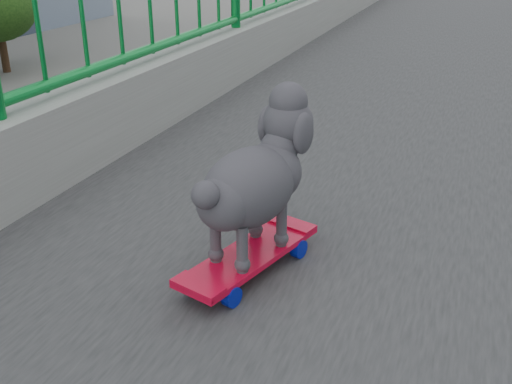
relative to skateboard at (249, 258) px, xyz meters
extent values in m
cube|color=slate|center=(0.49, 7.13, -3.80)|extent=(1.20, 1.20, 6.50)
cylinder|color=black|center=(-25.41, 26.13, -5.66)|extent=(0.44, 0.44, 2.77)
cube|color=red|center=(0.00, 0.00, 0.01)|extent=(0.26, 0.49, 0.02)
cube|color=#99999E|center=(-0.04, -0.14, -0.01)|extent=(0.09, 0.05, 0.02)
cylinder|color=#0716A1|center=(-0.10, -0.13, -0.02)|extent=(0.04, 0.06, 0.05)
sphere|color=yellow|center=(-0.10, -0.13, -0.02)|extent=(0.02, 0.02, 0.02)
cylinder|color=#0716A1|center=(0.02, -0.16, -0.02)|extent=(0.04, 0.06, 0.05)
sphere|color=yellow|center=(0.02, -0.16, -0.02)|extent=(0.02, 0.02, 0.02)
cube|color=#99999E|center=(0.04, 0.14, -0.01)|extent=(0.09, 0.05, 0.02)
cylinder|color=#0716A1|center=(-0.02, 0.16, -0.02)|extent=(0.04, 0.06, 0.05)
sphere|color=yellow|center=(-0.02, 0.16, -0.02)|extent=(0.02, 0.02, 0.02)
cylinder|color=#0716A1|center=(0.10, 0.13, -0.02)|extent=(0.04, 0.06, 0.05)
sphere|color=yellow|center=(0.10, 0.13, -0.02)|extent=(0.02, 0.02, 0.02)
ellipsoid|color=#323035|center=(0.00, 0.00, 0.21)|extent=(0.27, 0.35, 0.21)
sphere|color=#323035|center=(0.05, 0.16, 0.34)|extent=(0.14, 0.14, 0.14)
sphere|color=black|center=(0.07, 0.25, 0.32)|extent=(0.02, 0.02, 0.02)
sphere|color=#323035|center=(-0.05, -0.16, 0.25)|extent=(0.07, 0.07, 0.07)
cylinder|color=#323035|center=(-0.02, 0.10, 0.08)|extent=(0.03, 0.03, 0.13)
cylinder|color=#323035|center=(0.07, 0.07, 0.08)|extent=(0.03, 0.03, 0.13)
cylinder|color=#323035|center=(-0.07, -0.07, 0.08)|extent=(0.03, 0.03, 0.13)
cylinder|color=#323035|center=(0.02, -0.10, 0.08)|extent=(0.03, 0.03, 0.13)
imported|color=silver|center=(-5.51, 10.16, -6.32)|extent=(1.54, 4.42, 1.46)
camera|label=1|loc=(0.51, -1.31, 0.82)|focal=42.00mm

